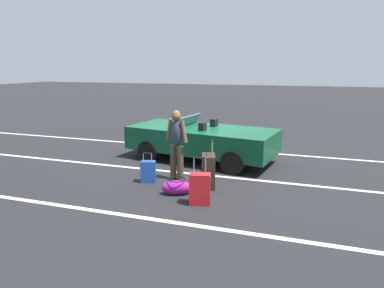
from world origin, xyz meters
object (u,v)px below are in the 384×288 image
object	(u,v)px
convertible_car	(195,139)
suitcase_large_black	(208,171)
suitcase_small_carryon	(148,172)
traveler_person	(177,141)
duffel_bag	(177,187)
suitcase_medium_bright	(200,189)

from	to	relation	value
convertible_car	suitcase_large_black	world-z (taller)	convertible_car
suitcase_small_carryon	traveler_person	distance (m)	0.96
suitcase_large_black	suitcase_small_carryon	bearing A→B (deg)	-13.52
suitcase_large_black	duffel_bag	world-z (taller)	suitcase_large_black
suitcase_medium_bright	traveler_person	bearing A→B (deg)	24.45
convertible_car	suitcase_small_carryon	distance (m)	2.30
convertible_car	duffel_bag	bearing A→B (deg)	109.74
suitcase_small_carryon	suitcase_medium_bright	bearing A→B (deg)	-137.60
suitcase_large_black	convertible_car	bearing A→B (deg)	-82.49
suitcase_large_black	traveler_person	size ratio (longest dim) A/B	0.65
suitcase_small_carryon	duffel_bag	world-z (taller)	suitcase_small_carryon
suitcase_large_black	suitcase_medium_bright	xyz separation A→B (m)	(-0.11, 0.98, -0.06)
suitcase_medium_bright	suitcase_small_carryon	size ratio (longest dim) A/B	1.36
convertible_car	suitcase_large_black	bearing A→B (deg)	124.61
duffel_bag	traveler_person	world-z (taller)	traveler_person
suitcase_small_carryon	traveler_person	world-z (taller)	traveler_person
suitcase_medium_bright	traveler_person	distance (m)	1.69
suitcase_medium_bright	suitcase_large_black	bearing A→B (deg)	-6.51
duffel_bag	suitcase_large_black	bearing A→B (deg)	-129.01
suitcase_large_black	duffel_bag	size ratio (longest dim) A/B	1.52
suitcase_medium_bright	convertible_car	bearing A→B (deg)	6.53
traveler_person	suitcase_medium_bright	bearing A→B (deg)	-128.43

